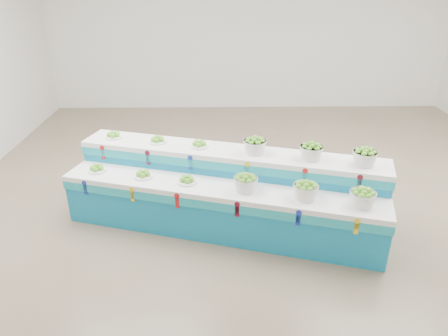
{
  "coord_description": "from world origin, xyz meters",
  "views": [
    {
      "loc": [
        -0.85,
        -5.55,
        3.24
      ],
      "look_at": [
        -0.76,
        -0.58,
        0.87
      ],
      "focal_mm": 32.97,
      "sensor_mm": 36.0,
      "label": 1
    }
  ],
  "objects_px": {
    "basket_lower_left": "(246,183)",
    "plate_upper_mid": "(158,139)",
    "display_stand": "(224,192)",
    "basket_upper_right": "(365,156)"
  },
  "relations": [
    {
      "from": "plate_upper_mid",
      "to": "display_stand",
      "type": "bearing_deg",
      "value": -30.55
    },
    {
      "from": "display_stand",
      "to": "basket_upper_right",
      "type": "xyz_separation_m",
      "value": [
        1.78,
        -0.25,
        0.62
      ]
    },
    {
      "from": "display_stand",
      "to": "basket_lower_left",
      "type": "height_order",
      "value": "display_stand"
    },
    {
      "from": "basket_lower_left",
      "to": "plate_upper_mid",
      "type": "distance_m",
      "value": 1.54
    },
    {
      "from": "display_stand",
      "to": "plate_upper_mid",
      "type": "xyz_separation_m",
      "value": [
        -0.95,
        0.56,
        0.56
      ]
    },
    {
      "from": "plate_upper_mid",
      "to": "basket_upper_right",
      "type": "xyz_separation_m",
      "value": [
        2.73,
        -0.8,
        0.06
      ]
    },
    {
      "from": "plate_upper_mid",
      "to": "basket_upper_right",
      "type": "height_order",
      "value": "basket_upper_right"
    },
    {
      "from": "display_stand",
      "to": "basket_lower_left",
      "type": "bearing_deg",
      "value": -36.76
    },
    {
      "from": "basket_lower_left",
      "to": "basket_upper_right",
      "type": "xyz_separation_m",
      "value": [
        1.51,
        0.11,
        0.3
      ]
    },
    {
      "from": "display_stand",
      "to": "basket_upper_right",
      "type": "distance_m",
      "value": 1.9
    }
  ]
}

